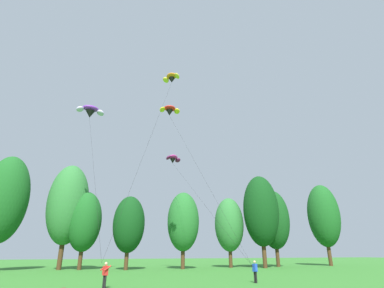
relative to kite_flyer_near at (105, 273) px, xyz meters
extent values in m
ellipsoid|color=#19561E|center=(-13.26, 24.74, 8.45)|extent=(6.00, 6.00, 12.21)
cylinder|color=#472D19|center=(-5.07, 25.51, 0.90)|extent=(0.67, 0.67, 3.79)
ellipsoid|color=#2D7033|center=(-5.07, 25.51, 8.18)|extent=(5.88, 5.88, 11.86)
cylinder|color=#472D19|center=(-2.34, 24.53, 0.37)|extent=(0.57, 0.57, 2.74)
ellipsoid|color=#19561E|center=(-2.34, 24.53, 5.63)|extent=(4.75, 4.75, 8.57)
cylinder|color=#472D19|center=(3.82, 22.09, 0.28)|extent=(0.56, 0.56, 2.55)
ellipsoid|color=#0F3D14|center=(3.82, 22.09, 5.19)|extent=(4.55, 4.55, 8.00)
cylinder|color=#472D19|center=(11.99, 21.86, 0.41)|extent=(0.58, 0.58, 2.81)
ellipsoid|color=#236628|center=(11.99, 21.86, 5.81)|extent=(4.83, 4.83, 8.80)
cylinder|color=#472D19|center=(20.56, 23.72, 0.39)|extent=(0.58, 0.58, 2.77)
ellipsoid|color=#2D7033|center=(20.56, 23.72, 5.72)|extent=(4.79, 4.79, 8.68)
cylinder|color=#472D19|center=(25.04, 20.74, 0.83)|extent=(0.66, 0.66, 3.65)
ellipsoid|color=#0F3D14|center=(25.04, 20.74, 7.85)|extent=(5.73, 5.73, 11.44)
cylinder|color=#472D19|center=(29.42, 23.81, 0.62)|extent=(0.62, 0.62, 3.23)
ellipsoid|color=#144719|center=(29.42, 23.81, 6.82)|extent=(5.28, 5.28, 10.11)
cylinder|color=#472D19|center=(40.51, 23.97, 0.85)|extent=(0.66, 0.66, 3.70)
ellipsoid|color=#19561E|center=(40.51, 23.97, 7.96)|extent=(5.78, 5.78, 11.57)
cylinder|color=black|center=(0.05, -0.09, -0.58)|extent=(0.18, 0.18, 0.84)
cylinder|color=black|center=(-0.05, 0.09, -0.58)|extent=(0.18, 0.18, 0.84)
cube|color=red|center=(0.00, 0.00, 0.14)|extent=(0.39, 0.45, 0.60)
sphere|color=tan|center=(0.00, 0.00, 0.58)|extent=(0.22, 0.22, 0.22)
cylinder|color=red|center=(0.11, -0.21, 0.30)|extent=(0.50, 0.33, 0.35)
cylinder|color=red|center=(-0.11, 0.21, 0.30)|extent=(0.50, 0.33, 0.35)
cylinder|color=black|center=(11.80, 0.22, -0.58)|extent=(0.14, 0.14, 0.84)
cylinder|color=black|center=(11.78, 0.42, -0.58)|extent=(0.14, 0.14, 0.84)
cube|color=blue|center=(11.79, 0.32, 0.14)|extent=(0.28, 0.41, 0.60)
sphere|color=tan|center=(11.79, 0.32, 0.58)|extent=(0.22, 0.22, 0.22)
cylinder|color=blue|center=(11.82, 0.08, 0.17)|extent=(0.21, 0.11, 0.57)
cylinder|color=blue|center=(11.76, 0.56, 0.17)|extent=(0.21, 0.11, 0.57)
ellipsoid|color=purple|center=(-3.16, 16.19, 19.97)|extent=(2.30, 1.55, 0.95)
ellipsoid|color=silver|center=(-1.82, 16.38, 19.59)|extent=(1.36, 1.22, 1.16)
ellipsoid|color=silver|center=(-4.49, 16.00, 19.59)|extent=(1.19, 1.20, 1.16)
cone|color=black|center=(-3.18, 16.30, 19.15)|extent=(1.37, 1.37, 1.04)
cylinder|color=black|center=(-1.74, 8.07, 9.62)|extent=(2.88, 16.48, 18.01)
ellipsoid|color=red|center=(8.15, 16.73, 22.02)|extent=(1.87, 1.49, 0.88)
ellipsoid|color=yellow|center=(9.28, 16.66, 21.70)|extent=(1.04, 1.23, 1.04)
ellipsoid|color=yellow|center=(7.02, 16.79, 21.70)|extent=(1.14, 1.24, 1.04)
cone|color=black|center=(8.16, 16.86, 21.32)|extent=(1.07, 1.07, 0.87)
cylinder|color=black|center=(9.88, 8.58, 10.54)|extent=(3.46, 16.57, 20.70)
ellipsoid|color=orange|center=(5.97, 7.11, 21.36)|extent=(1.63, 1.67, 0.77)
ellipsoid|color=yellow|center=(6.51, 6.47, 21.13)|extent=(1.04, 1.03, 0.86)
ellipsoid|color=yellow|center=(5.44, 7.75, 21.13)|extent=(1.07, 1.00, 0.86)
cone|color=black|center=(6.05, 7.17, 20.85)|extent=(1.05, 1.05, 0.64)
cylinder|color=black|center=(2.87, 3.50, 10.58)|extent=(6.37, 7.35, 19.91)
ellipsoid|color=#D12893|center=(9.32, 18.52, 14.83)|extent=(1.84, 1.68, 0.84)
ellipsoid|color=#66144C|center=(10.16, 18.94, 14.57)|extent=(1.13, 1.16, 0.95)
ellipsoid|color=#66144C|center=(8.49, 18.09, 14.57)|extent=(1.02, 1.17, 0.95)
cone|color=black|center=(9.28, 18.61, 14.25)|extent=(1.13, 1.13, 0.72)
cylinder|color=black|center=(10.44, 9.45, 7.04)|extent=(2.35, 18.32, 13.71)
camera|label=1|loc=(-1.16, -22.87, 1.34)|focal=27.61mm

